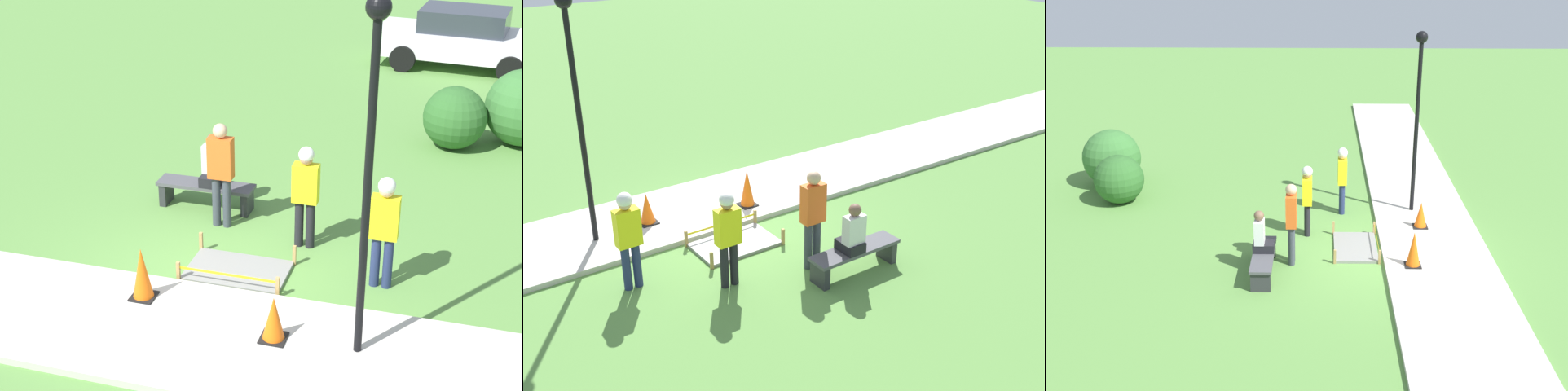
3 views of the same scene
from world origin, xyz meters
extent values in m
plane|color=#5B8E42|center=(0.00, 0.00, 0.00)|extent=(60.00, 60.00, 0.00)
cube|color=#BCB7AD|center=(0.00, -1.18, 0.05)|extent=(28.00, 2.35, 0.10)
cube|color=gray|center=(0.38, 0.57, 0.03)|extent=(1.50, 0.95, 0.06)
cube|color=tan|center=(-0.37, 0.10, 0.16)|extent=(0.05, 0.05, 0.32)
cube|color=tan|center=(1.13, 0.10, 0.16)|extent=(0.05, 0.05, 0.32)
cube|color=tan|center=(-0.37, 1.05, 0.16)|extent=(0.05, 0.05, 0.32)
cube|color=tan|center=(1.13, 1.05, 0.16)|extent=(0.05, 0.05, 0.32)
cube|color=yellow|center=(0.38, 0.10, 0.24)|extent=(1.50, 0.00, 0.04)
cube|color=black|center=(-0.62, -0.58, 0.11)|extent=(0.34, 0.34, 0.02)
cone|color=orange|center=(-0.62, -0.58, 0.50)|extent=(0.29, 0.29, 0.74)
cube|color=black|center=(1.38, -1.02, 0.11)|extent=(0.34, 0.34, 0.02)
cone|color=orange|center=(1.38, -1.02, 0.42)|extent=(0.29, 0.29, 0.60)
cube|color=#2D2D33|center=(-1.57, 2.53, 0.20)|extent=(0.12, 0.40, 0.40)
cube|color=#2D2D33|center=(-0.08, 2.53, 0.20)|extent=(0.12, 0.40, 0.40)
cube|color=#4C4C51|center=(-0.83, 2.53, 0.43)|extent=(1.69, 0.44, 0.06)
cube|color=black|center=(-0.71, 2.53, 0.55)|extent=(0.34, 0.44, 0.18)
cube|color=silver|center=(-0.71, 2.61, 0.89)|extent=(0.36, 0.20, 0.50)
sphere|color=brown|center=(-0.71, 2.61, 1.25)|extent=(0.21, 0.21, 0.21)
cylinder|color=black|center=(1.04, 1.66, 0.39)|extent=(0.14, 0.14, 0.78)
cylinder|color=black|center=(1.22, 1.66, 0.39)|extent=(0.14, 0.14, 0.78)
cube|color=yellow|center=(1.13, 1.66, 1.09)|extent=(0.40, 0.22, 0.62)
sphere|color=#A37A5B|center=(1.13, 1.66, 1.51)|extent=(0.21, 0.21, 0.21)
sphere|color=white|center=(1.13, 1.66, 1.56)|extent=(0.24, 0.24, 0.24)
cylinder|color=navy|center=(2.38, 0.81, 0.40)|extent=(0.14, 0.14, 0.80)
cylinder|color=navy|center=(2.56, 0.81, 0.40)|extent=(0.14, 0.14, 0.80)
cube|color=yellow|center=(2.47, 0.81, 1.11)|extent=(0.40, 0.22, 0.63)
sphere|color=tan|center=(2.47, 0.81, 1.53)|extent=(0.22, 0.22, 0.22)
sphere|color=white|center=(2.47, 0.81, 1.59)|extent=(0.25, 0.25, 0.25)
cylinder|color=#383D47|center=(-0.44, 1.97, 0.44)|extent=(0.14, 0.14, 0.87)
cylinder|color=#383D47|center=(-0.26, 1.97, 0.44)|extent=(0.14, 0.14, 0.87)
cube|color=#E55B1E|center=(-0.35, 1.97, 1.21)|extent=(0.40, 0.22, 0.69)
sphere|color=tan|center=(-0.35, 1.97, 1.68)|extent=(0.24, 0.24, 0.24)
cylinder|color=black|center=(2.45, -0.95, 2.19)|extent=(0.10, 0.10, 4.19)
sphere|color=black|center=(2.45, -0.95, 4.39)|extent=(0.28, 0.28, 0.28)
sphere|color=#387033|center=(4.40, 7.19, 0.80)|extent=(1.59, 1.59, 1.59)
sphere|color=#2D6028|center=(3.06, 6.62, 0.64)|extent=(1.29, 1.29, 1.29)
camera|label=1|loc=(3.62, -9.18, 6.13)|focal=55.00mm
camera|label=2|loc=(5.69, 9.73, 5.91)|focal=45.00mm
camera|label=3|loc=(-12.88, 1.40, 6.44)|focal=45.00mm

